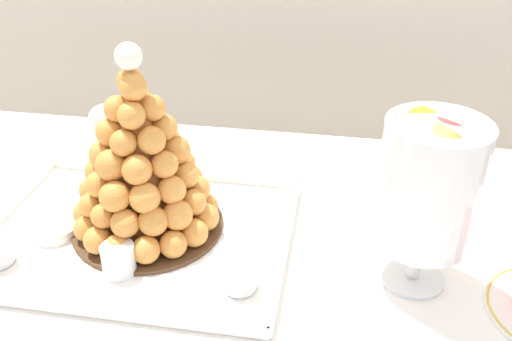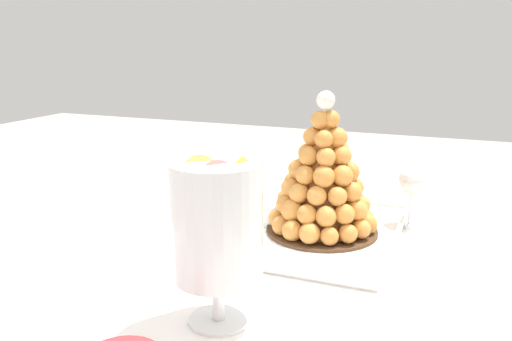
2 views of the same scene
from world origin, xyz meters
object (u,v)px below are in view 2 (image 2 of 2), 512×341
Objects in this scene: croquembouche at (323,180)px; dessert_cup_centre at (242,243)px; creme_brulee_ramekin at (322,207)px; wine_glass at (412,183)px; serving_tray at (314,230)px; macaron_goblet at (217,222)px; dessert_cup_mid_left at (274,216)px; dessert_cup_left at (296,194)px.

croquembouche reaches higher than dessert_cup_centre.
wine_glass is (0.01, 0.23, 0.09)m from creme_brulee_ramekin.
macaron_goblet reaches higher than serving_tray.
macaron_goblet is (0.46, 0.07, 0.15)m from dessert_cup_mid_left.
dessert_cup_mid_left reaches higher than dessert_cup_left.
dessert_cup_left is at bearing -173.26° from macaron_goblet.
croquembouche is at bearing 14.95° from creme_brulee_ramekin.
serving_tray is 0.23m from dessert_cup_left.
creme_brulee_ramekin is 0.59× the size of wine_glass.
serving_tray is 9.79× the size of dessert_cup_mid_left.
wine_glass is at bearing 122.78° from serving_tray.
creme_brulee_ramekin is (-0.15, 0.08, -0.01)m from dessert_cup_mid_left.
wine_glass reaches higher than dessert_cup_mid_left.
dessert_cup_mid_left is (0.21, 0.01, 0.00)m from dessert_cup_left.
macaron_goblet reaches higher than dessert_cup_centre.
wine_glass is (-0.14, 0.31, 0.08)m from dessert_cup_mid_left.
macaron_goblet is at bearing 15.23° from dessert_cup_centre.
dessert_cup_mid_left is 1.03× the size of dessert_cup_centre.
dessert_cup_mid_left is at bearing -171.44° from macaron_goblet.
serving_tray is 0.23m from dessert_cup_centre.
wine_glass is at bearing 158.10° from macaron_goblet.
dessert_cup_mid_left is 0.17m from creme_brulee_ramekin.
macaron_goblet is (0.27, 0.07, 0.15)m from dessert_cup_centre.
macaron_goblet is (0.46, -0.05, 0.04)m from croquembouche.
dessert_cup_mid_left is 0.60× the size of creme_brulee_ramekin.
dessert_cup_centre reaches higher than dessert_cup_left.
dessert_cup_centre is (0.20, -0.00, -0.00)m from dessert_cup_mid_left.
dessert_cup_mid_left is (-0.01, -0.12, -0.11)m from croquembouche.
dessert_cup_mid_left is 0.20m from dessert_cup_centre.
creme_brulee_ramekin is at bearing 166.50° from dessert_cup_centre.
dessert_cup_left is 0.58× the size of creme_brulee_ramekin.
dessert_cup_centre is at bearing -43.05° from wine_glass.
macaron_goblet reaches higher than creme_brulee_ramekin.
dessert_cup_left reaches higher than creme_brulee_ramekin.
macaron_goblet is (0.62, -0.01, 0.16)m from creme_brulee_ramekin.
wine_glass reaches higher than dessert_cup_centre.
dessert_cup_mid_left is 0.35× the size of wine_glass.
serving_tray is at bearing -57.22° from wine_glass.
macaron_goblet reaches higher than wine_glass.
wine_glass reaches higher than dessert_cup_left.
croquembouche is at bearing 146.55° from dessert_cup_centre.
creme_brulee_ramekin reaches higher than serving_tray.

